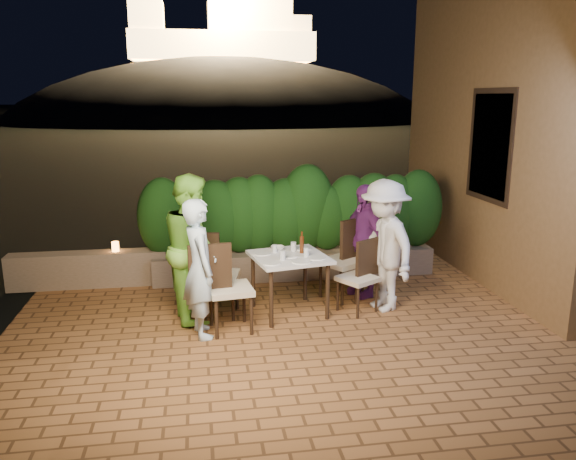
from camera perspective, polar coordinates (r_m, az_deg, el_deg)
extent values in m
plane|color=black|center=(6.44, 2.44, -11.18)|extent=(400.00, 400.00, 0.00)
cube|color=brown|center=(6.92, 1.60, -9.90)|extent=(7.00, 6.00, 0.15)
cube|color=brown|center=(9.10, 23.13, 11.36)|extent=(1.60, 5.00, 5.00)
cube|color=black|center=(8.30, 20.02, 8.05)|extent=(0.08, 1.00, 1.40)
cube|color=black|center=(8.30, 19.96, 8.05)|extent=(0.06, 1.15, 1.55)
cube|color=#7B654E|center=(8.52, 0.68, -3.37)|extent=(4.20, 0.55, 0.40)
cube|color=#7B654E|center=(8.54, -19.61, -3.78)|extent=(2.20, 0.30, 0.50)
ellipsoid|color=black|center=(66.15, -6.38, 7.56)|extent=(52.00, 40.00, 22.00)
cylinder|color=white|center=(6.60, -1.67, -3.36)|extent=(0.22, 0.22, 0.01)
cylinder|color=white|center=(7.00, -2.70, -2.39)|extent=(0.22, 0.22, 0.01)
cylinder|color=white|center=(6.82, 2.86, -2.83)|extent=(0.23, 0.23, 0.01)
cylinder|color=white|center=(7.23, 1.44, -1.86)|extent=(0.24, 0.24, 0.01)
cylinder|color=white|center=(6.88, 0.17, -2.65)|extent=(0.21, 0.21, 0.01)
cylinder|color=white|center=(6.66, 1.36, -3.20)|extent=(0.24, 0.24, 0.01)
cylinder|color=silver|center=(6.72, -0.55, -2.59)|extent=(0.07, 0.07, 0.11)
cylinder|color=silver|center=(7.04, -1.36, -1.90)|extent=(0.06, 0.06, 0.10)
cylinder|color=silver|center=(6.86, 1.87, -2.27)|extent=(0.07, 0.07, 0.11)
cylinder|color=silver|center=(7.10, 0.57, -1.70)|extent=(0.07, 0.07, 0.12)
imported|color=white|center=(7.18, -1.05, -1.84)|extent=(0.18, 0.18, 0.04)
imported|color=#C2E4FA|center=(6.35, -8.93, -3.88)|extent=(0.50, 0.65, 1.58)
imported|color=#8CE447|center=(6.86, -9.64, -1.73)|extent=(0.81, 0.97, 1.78)
imported|color=white|center=(7.14, 9.74, -1.58)|extent=(0.89, 1.21, 1.67)
imported|color=#712A7F|center=(7.62, 7.73, -1.07)|extent=(0.61, 0.97, 1.54)
cylinder|color=orange|center=(8.39, -17.13, -1.62)|extent=(0.10, 0.10, 0.14)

